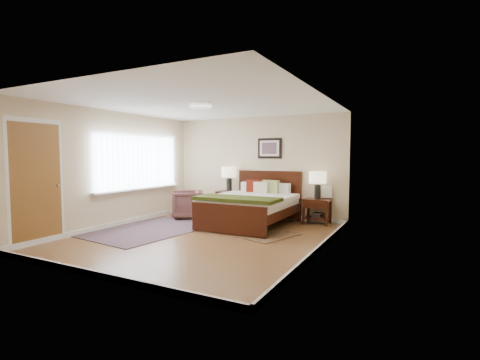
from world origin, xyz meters
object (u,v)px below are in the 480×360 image
(nightstand_right, at_px, (317,208))
(lamp_right, at_px, (318,179))
(armchair, at_px, (188,204))
(rug_persian, at_px, (149,229))
(nightstand_left, at_px, (229,196))
(bed, at_px, (251,201))
(lamp_left, at_px, (229,174))

(nightstand_right, distance_m, lamp_right, 0.65)
(armchair, distance_m, rug_persian, 1.51)
(nightstand_left, xyz_separation_m, lamp_right, (2.28, 0.02, 0.49))
(bed, relative_size, armchair, 2.84)
(armchair, bearing_deg, lamp_left, 99.77)
(rug_persian, bearing_deg, nightstand_left, 79.58)
(lamp_left, bearing_deg, rug_persian, -106.87)
(bed, bearing_deg, lamp_left, 141.26)
(nightstand_right, height_order, rug_persian, nightstand_right)
(nightstand_left, height_order, nightstand_right, nightstand_left)
(armchair, bearing_deg, lamp_right, 68.57)
(rug_persian, bearing_deg, lamp_left, 79.74)
(lamp_right, distance_m, rug_persian, 3.83)
(bed, height_order, lamp_left, lamp_left)
(nightstand_right, bearing_deg, lamp_left, 179.64)
(bed, xyz_separation_m, nightstand_right, (1.25, 0.81, -0.17))
(nightstand_left, relative_size, lamp_left, 1.05)
(nightstand_left, height_order, rug_persian, nightstand_left)
(nightstand_left, height_order, lamp_left, lamp_left)
(bed, height_order, rug_persian, bed)
(bed, height_order, armchair, bed)
(lamp_left, xyz_separation_m, lamp_right, (2.28, 0.00, -0.07))
(bed, height_order, lamp_right, lamp_right)
(nightstand_right, xyz_separation_m, lamp_left, (-2.28, 0.01, 0.72))
(lamp_left, bearing_deg, nightstand_right, -0.36)
(bed, xyz_separation_m, rug_persian, (-1.70, -1.41, -0.52))
(bed, bearing_deg, rug_persian, -140.33)
(lamp_left, distance_m, rug_persian, 2.57)
(armchair, bearing_deg, rug_persian, -32.56)
(bed, bearing_deg, lamp_right, 33.21)
(bed, distance_m, nightstand_left, 1.30)
(lamp_left, relative_size, armchair, 0.81)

